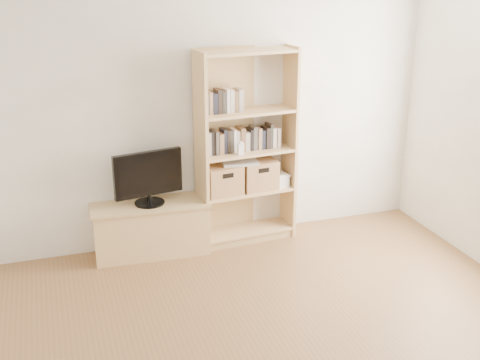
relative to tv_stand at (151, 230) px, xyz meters
name	(u,v)px	position (x,y,z in m)	size (l,w,h in m)	color
back_wall	(205,112)	(0.61, 0.20, 1.06)	(4.50, 0.02, 2.60)	silver
tv_stand	(151,230)	(0.00, 0.00, 0.00)	(1.07, 0.40, 0.49)	tan
bookshelf	(246,148)	(0.97, 0.03, 0.71)	(0.96, 0.34, 1.91)	tan
television	(148,178)	(0.00, 0.00, 0.52)	(0.65, 0.05, 0.51)	black
books_row_mid	(246,138)	(0.97, 0.05, 0.80)	(0.84, 0.16, 0.22)	brown
books_row_upper	(225,100)	(0.76, 0.03, 1.19)	(0.42, 0.15, 0.22)	brown
baby_monitor	(241,149)	(0.87, -0.08, 0.74)	(0.06, 0.04, 0.11)	white
basket_left	(222,179)	(0.72, 0.00, 0.43)	(0.35, 0.28, 0.28)	olive
basket_right	(257,174)	(1.09, 0.03, 0.43)	(0.35, 0.29, 0.29)	olive
laptop	(240,162)	(0.89, 0.01, 0.58)	(0.34, 0.24, 0.03)	silver
magazine_stack	(276,180)	(1.30, 0.05, 0.34)	(0.17, 0.24, 0.11)	silver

